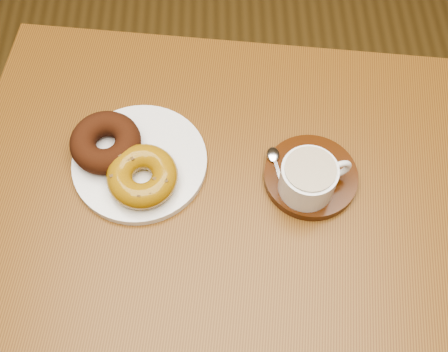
{
  "coord_description": "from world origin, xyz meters",
  "views": [
    {
      "loc": [
        -0.28,
        -0.15,
        1.57
      ],
      "look_at": [
        -0.27,
        0.28,
        0.78
      ],
      "focal_mm": 45.0,
      "sensor_mm": 36.0,
      "label": 1
    }
  ],
  "objects_px": {
    "cafe_table": "(213,213)",
    "coffee_cup": "(309,178)",
    "donut_plate": "(140,162)",
    "saucer": "(310,177)"
  },
  "relations": [
    {
      "from": "coffee_cup",
      "to": "cafe_table",
      "type": "bearing_deg",
      "value": 155.45
    },
    {
      "from": "cafe_table",
      "to": "coffee_cup",
      "type": "distance_m",
      "value": 0.23
    },
    {
      "from": "donut_plate",
      "to": "coffee_cup",
      "type": "distance_m",
      "value": 0.28
    },
    {
      "from": "coffee_cup",
      "to": "saucer",
      "type": "bearing_deg",
      "value": 51.03
    },
    {
      "from": "cafe_table",
      "to": "coffee_cup",
      "type": "bearing_deg",
      "value": -0.69
    },
    {
      "from": "donut_plate",
      "to": "coffee_cup",
      "type": "height_order",
      "value": "coffee_cup"
    },
    {
      "from": "cafe_table",
      "to": "saucer",
      "type": "bearing_deg",
      "value": 8.13
    },
    {
      "from": "cafe_table",
      "to": "coffee_cup",
      "type": "xyz_separation_m",
      "value": [
        0.15,
        -0.02,
        0.17
      ]
    },
    {
      "from": "cafe_table",
      "to": "donut_plate",
      "type": "height_order",
      "value": "donut_plate"
    },
    {
      "from": "cafe_table",
      "to": "coffee_cup",
      "type": "height_order",
      "value": "coffee_cup"
    }
  ]
}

